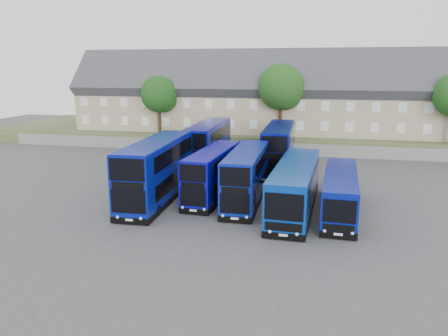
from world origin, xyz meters
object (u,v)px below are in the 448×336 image
dd_front_mid (213,174)px  dd_front_left (157,171)px  tree_west (160,96)px  coach_east_a (295,187)px  tree_mid (282,89)px

dd_front_mid → dd_front_left: bearing=-153.6°
dd_front_left → tree_west: 24.36m
dd_front_left → dd_front_mid: 4.62m
dd_front_mid → coach_east_a: dd_front_mid is taller
dd_front_mid → tree_west: tree_west is taller
dd_front_mid → tree_mid: size_ratio=1.11×
coach_east_a → tree_mid: (-3.26, 23.06, 6.30)m
coach_east_a → tree_west: 30.14m
dd_front_left → tree_mid: bearing=68.9°
coach_east_a → tree_mid: tree_mid is taller
tree_west → tree_mid: tree_mid is taller
dd_front_mid → tree_west: size_ratio=1.33×
dd_front_left → tree_mid: size_ratio=1.35×
coach_east_a → tree_west: size_ratio=1.73×
dd_front_left → dd_front_mid: size_ratio=1.22×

